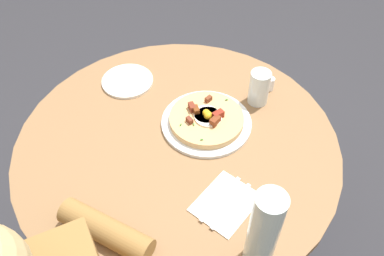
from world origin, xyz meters
name	(u,v)px	position (x,y,z in m)	size (l,w,h in m)	color
ground_plane	(181,245)	(0.00, 0.00, 0.00)	(6.00, 6.00, 0.00)	#2D2D33
dining_table	(178,173)	(0.00, 0.00, 0.55)	(1.01, 1.01, 0.72)	olive
pizza_plate	(206,123)	(-0.12, -0.03, 0.72)	(0.29, 0.29, 0.01)	white
breakfast_pizza	(207,118)	(-0.12, -0.03, 0.74)	(0.24, 0.24, 0.05)	tan
bread_plate	(127,81)	(0.05, -0.33, 0.72)	(0.18, 0.18, 0.01)	white
napkin	(226,203)	(-0.03, 0.27, 0.72)	(0.17, 0.14, 0.00)	white
fork	(221,199)	(-0.02, 0.25, 0.72)	(0.18, 0.01, 0.01)	silver
knife	(231,206)	(-0.04, 0.28, 0.72)	(0.18, 0.01, 0.01)	silver
water_glass	(259,88)	(-0.32, -0.05, 0.78)	(0.07, 0.07, 0.12)	silver
water_bottle	(264,232)	(-0.02, 0.44, 0.85)	(0.07, 0.07, 0.27)	silver
salt_shaker	(270,84)	(-0.39, -0.08, 0.74)	(0.03, 0.03, 0.05)	white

